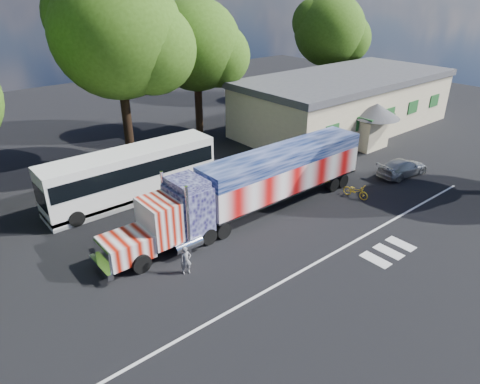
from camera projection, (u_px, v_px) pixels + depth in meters
ground at (274, 240)px, 24.16m from camera, size 100.00×100.00×0.00m
lane_markings at (347, 259)px, 22.52m from camera, size 30.00×2.67×0.01m
semi_truck at (256, 183)px, 26.17m from camera, size 18.80×2.97×4.01m
coach_bus at (132, 174)px, 28.17m from camera, size 11.62×2.70×3.38m
hall_building at (345, 102)px, 41.94m from camera, size 22.40×12.80×5.20m
parked_car at (403, 167)px, 32.09m from camera, size 4.54×2.29×1.26m
woman at (186, 260)px, 21.08m from camera, size 0.63×0.50×1.51m
bicycle at (356, 191)px, 28.80m from camera, size 0.91×1.90×0.96m
tree_far_ne at (331, 31)px, 50.27m from camera, size 8.70×8.29×12.28m
tree_ne_a at (198, 46)px, 38.25m from camera, size 8.50×8.09×12.17m
tree_n_mid at (119, 34)px, 30.27m from camera, size 9.82×9.35×14.61m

